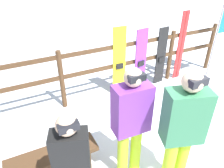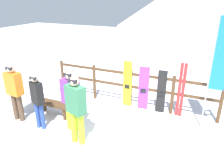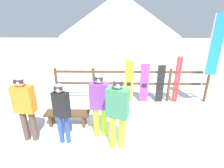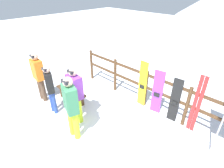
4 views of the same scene
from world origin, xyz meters
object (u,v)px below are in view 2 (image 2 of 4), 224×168
at_px(person_purple, 71,97).
at_px(snowboard_yellow, 127,84).
at_px(person_black, 37,98).
at_px(rental_flag, 217,63).
at_px(bench, 54,106).
at_px(ski_pair_red, 181,91).
at_px(person_plaid_green, 76,106).
at_px(snowboard_purple, 144,89).
at_px(person_orange, 15,89).
at_px(snowboard_black_stripe, 161,92).

bearing_deg(person_purple, snowboard_yellow, 65.96).
relative_size(person_black, rental_flag, 0.52).
bearing_deg(person_black, rental_flag, 23.81).
bearing_deg(bench, ski_pair_red, 23.20).
bearing_deg(person_plaid_green, snowboard_yellow, 79.84).
relative_size(snowboard_purple, rental_flag, 0.47).
bearing_deg(snowboard_yellow, person_orange, -140.71).
bearing_deg(rental_flag, snowboard_yellow, 171.39).
relative_size(bench, snowboard_black_stripe, 0.90).
relative_size(snowboard_yellow, snowboard_black_stripe, 1.11).
height_order(snowboard_yellow, snowboard_black_stripe, snowboard_yellow).
relative_size(person_orange, snowboard_yellow, 1.10).
bearing_deg(snowboard_yellow, snowboard_black_stripe, -0.01).
distance_m(person_orange, snowboard_black_stripe, 4.31).
bearing_deg(ski_pair_red, person_orange, -153.48).
height_order(person_plaid_green, snowboard_yellow, person_plaid_green).
distance_m(person_orange, snowboard_purple, 3.83).
xyz_separation_m(snowboard_purple, snowboard_black_stripe, (0.56, -0.00, -0.02)).
relative_size(bench, person_plaid_green, 0.71).
xyz_separation_m(person_plaid_green, ski_pair_red, (2.11, 2.37, -0.18)).
relative_size(person_purple, snowboard_black_stripe, 1.23).
bearing_deg(rental_flag, ski_pair_red, 154.66).
height_order(person_orange, person_plaid_green, person_plaid_green).
height_order(person_orange, snowboard_purple, person_orange).
bearing_deg(bench, person_orange, -140.84).
bearing_deg(ski_pair_red, snowboard_yellow, -179.89).
relative_size(snowboard_purple, ski_pair_red, 0.85).
bearing_deg(person_orange, snowboard_yellow, 39.29).
distance_m(person_black, snowboard_purple, 3.19).
height_order(bench, person_purple, person_purple).
relative_size(person_purple, rental_flag, 0.56).
bearing_deg(person_orange, snowboard_purple, 34.09).
xyz_separation_m(person_black, person_purple, (0.86, 0.29, 0.05)).
relative_size(bench, ski_pair_red, 0.74).
distance_m(bench, person_orange, 1.21).
distance_m(snowboard_yellow, snowboard_purple, 0.55).
relative_size(person_black, person_purple, 0.93).
bearing_deg(snowboard_purple, person_orange, -145.91).
relative_size(bench, snowboard_purple, 0.87).
bearing_deg(rental_flag, snowboard_purple, 169.01).
distance_m(person_purple, snowboard_black_stripe, 2.78).
height_order(snowboard_yellow, rental_flag, rental_flag).
height_order(person_black, snowboard_purple, person_black).
distance_m(person_plaid_green, snowboard_yellow, 2.42).
height_order(person_purple, snowboard_purple, person_purple).
xyz_separation_m(person_plaid_green, snowboard_yellow, (0.42, 2.37, -0.25)).
distance_m(person_orange, person_plaid_green, 2.21).
distance_m(person_black, person_orange, 0.90).
relative_size(person_black, ski_pair_red, 0.93).
xyz_separation_m(person_orange, person_purple, (1.75, 0.21, 0.01)).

